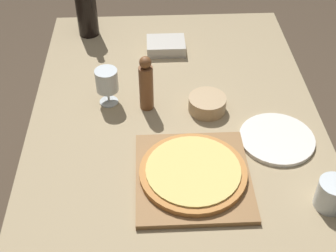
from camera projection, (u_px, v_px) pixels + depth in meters
name	position (u px, v px, depth m)	size (l,w,h in m)	color
dining_table	(178.00, 170.00, 1.53)	(1.00, 1.79, 0.75)	#9E8966
cutting_board	(193.00, 176.00, 1.40)	(0.34, 0.36, 0.02)	olive
pizza	(193.00, 172.00, 1.38)	(0.32, 0.32, 0.02)	#BC7A3D
wine_bottle	(86.00, 3.00, 1.93)	(0.09, 0.09, 0.36)	black
pepper_mill	(146.00, 84.00, 1.59)	(0.05, 0.05, 0.21)	brown
wine_glass	(107.00, 81.00, 1.61)	(0.08, 0.08, 0.14)	silver
small_bowl	(207.00, 104.00, 1.62)	(0.13, 0.13, 0.05)	tan
drinking_tumbler	(332.00, 194.00, 1.30)	(0.09, 0.09, 0.09)	silver
dinner_plate	(277.00, 139.00, 1.52)	(0.24, 0.24, 0.01)	silver
food_container	(166.00, 46.00, 1.91)	(0.16, 0.12, 0.04)	#BCB7AD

